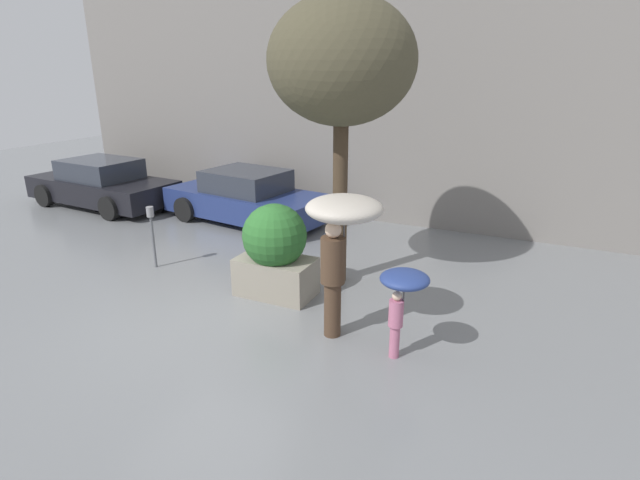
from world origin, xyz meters
name	(u,v)px	position (x,y,z in m)	size (l,w,h in m)	color
ground_plane	(208,321)	(0.00, 0.00, 0.00)	(40.00, 40.00, 0.00)	slate
building_facade	(360,102)	(0.00, 6.50, 3.00)	(18.00, 0.30, 6.00)	gray
planter_box	(275,250)	(0.48, 1.34, 0.83)	(1.35, 1.11, 1.65)	gray
person_adult	(341,227)	(2.04, 0.55, 1.69)	(1.10, 1.10, 2.14)	#473323
person_child	(403,289)	(3.05, 0.31, 1.03)	(0.66, 0.66, 1.28)	#B76684
parked_car_near	(247,198)	(-2.45, 4.93, 0.62)	(4.51, 2.50, 1.34)	navy
parked_car_far	(102,185)	(-7.11, 4.46, 0.62)	(4.62, 2.31, 1.34)	black
street_tree	(342,63)	(1.23, 2.41, 3.88)	(2.49, 2.49, 4.98)	#423323
parking_meter	(151,224)	(-2.36, 1.42, 0.91)	(0.14, 0.14, 1.26)	#595B60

